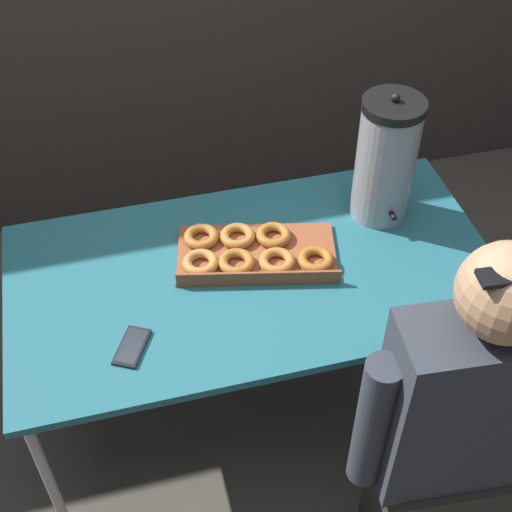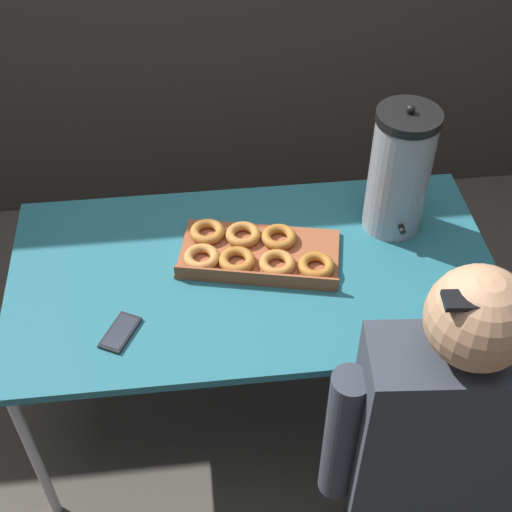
% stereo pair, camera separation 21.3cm
% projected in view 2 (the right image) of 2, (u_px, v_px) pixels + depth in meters
% --- Properties ---
extents(ground_plane, '(12.00, 12.00, 0.00)m').
position_uv_depth(ground_plane, '(254.00, 402.00, 2.67)').
color(ground_plane, '#4C473F').
extents(folding_table, '(1.49, 0.79, 0.71)m').
position_uv_depth(folding_table, '(254.00, 280.00, 2.20)').
color(folding_table, '#236675').
rests_on(folding_table, ground).
extents(donut_box, '(0.53, 0.36, 0.05)m').
position_uv_depth(donut_box, '(255.00, 252.00, 2.20)').
color(donut_box, brown).
rests_on(donut_box, folding_table).
extents(coffee_urn, '(0.19, 0.22, 0.45)m').
position_uv_depth(coffee_urn, '(400.00, 171.00, 2.17)').
color(coffee_urn, '#939399').
rests_on(coffee_urn, folding_table).
extents(cell_phone, '(0.12, 0.15, 0.01)m').
position_uv_depth(cell_phone, '(120.00, 332.00, 1.99)').
color(cell_phone, black).
rests_on(cell_phone, folding_table).
extents(person_seated, '(0.57, 0.26, 1.27)m').
position_uv_depth(person_seated, '(432.00, 457.00, 1.83)').
color(person_seated, '#33332D').
rests_on(person_seated, ground).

